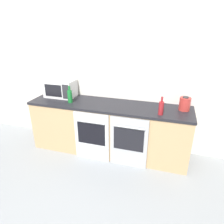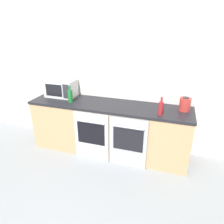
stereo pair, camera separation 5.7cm
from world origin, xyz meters
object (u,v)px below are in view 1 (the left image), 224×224
bottle_green (70,96)px  kettle (185,104)px  oven_left (92,137)px  microwave (60,88)px  bottle_red (161,108)px  oven_right (129,143)px

bottle_green → kettle: bottle_green is taller
oven_left → bottle_green: (-0.46, 0.23, 0.58)m
microwave → bottle_red: microwave is taller
oven_left → bottle_green: bearing=154.0°
bottle_red → microwave: bearing=170.5°
microwave → bottle_red: (1.82, -0.31, -0.05)m
oven_left → kettle: 1.56m
bottle_green → kettle: size_ratio=1.34×
microwave → kettle: size_ratio=2.51×
oven_left → kettle: kettle is taller
oven_left → kettle: (1.38, 0.43, 0.57)m
oven_right → bottle_green: bearing=168.2°
oven_right → bottle_red: bottle_red is taller
oven_left → bottle_red: (1.05, 0.15, 0.58)m
bottle_green → kettle: bearing=6.4°
oven_right → bottle_red: (0.43, 0.15, 0.58)m
microwave → bottle_red: size_ratio=1.97×
oven_left → microwave: size_ratio=1.59×
bottle_red → kettle: 0.44m
microwave → kettle: (2.15, -0.03, -0.05)m
oven_right → kettle: bearing=29.4°
oven_left → bottle_red: 1.21m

